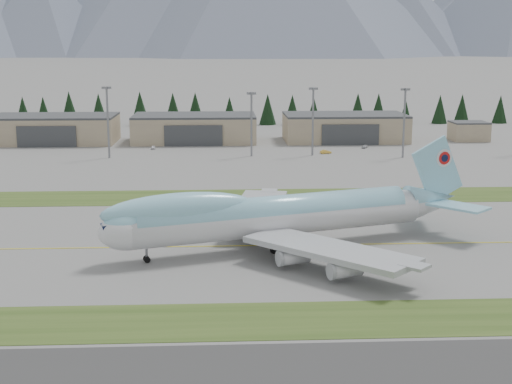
{
  "coord_description": "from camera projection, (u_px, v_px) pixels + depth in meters",
  "views": [
    {
      "loc": [
        -4.25,
        -132.54,
        38.42
      ],
      "look_at": [
        2.77,
        12.6,
        8.0
      ],
      "focal_mm": 50.0,
      "sensor_mm": 36.0,
      "label": 1
    }
  ],
  "objects": [
    {
      "name": "hangar_center",
      "position": [
        195.0,
        128.0,
        282.38
      ],
      "size": [
        48.0,
        26.6,
        10.8
      ],
      "color": "tan",
      "rests_on": "ground"
    },
    {
      "name": "floodlight_masts",
      "position": [
        319.0,
        110.0,
        243.62
      ],
      "size": [
        146.56,
        9.44,
        24.19
      ],
      "color": "slate",
      "rests_on": "ground"
    },
    {
      "name": "grass_strip_near",
      "position": [
        254.0,
        321.0,
        100.5
      ],
      "size": [
        400.0,
        14.0,
        0.08
      ],
      "primitive_type": "cube",
      "color": "#344C1B",
      "rests_on": "ground"
    },
    {
      "name": "ground",
      "position": [
        245.0,
        246.0,
        137.65
      ],
      "size": [
        7000.0,
        7000.0,
        0.0
      ],
      "primitive_type": "plane",
      "color": "#626260",
      "rests_on": "ground"
    },
    {
      "name": "conifer_belt",
      "position": [
        226.0,
        109.0,
        343.08
      ],
      "size": [
        273.6,
        15.64,
        16.05
      ],
      "color": "black",
      "rests_on": "ground"
    },
    {
      "name": "boeing_747_freighter",
      "position": [
        276.0,
        215.0,
        134.71
      ],
      "size": [
        75.76,
        62.56,
        20.05
      ],
      "rotation": [
        0.0,
        0.0,
        0.31
      ],
      "color": "silver",
      "rests_on": "ground"
    },
    {
      "name": "hangar_right",
      "position": [
        345.0,
        127.0,
        285.22
      ],
      "size": [
        48.0,
        26.6,
        10.8
      ],
      "color": "tan",
      "rests_on": "ground"
    },
    {
      "name": "service_vehicle_b",
      "position": [
        326.0,
        154.0,
        252.59
      ],
      "size": [
        4.27,
        2.37,
        1.33
      ],
      "primitive_type": "imported",
      "rotation": [
        0.0,
        0.0,
        1.82
      ],
      "color": "gold",
      "rests_on": "ground"
    },
    {
      "name": "service_vehicle_a",
      "position": [
        153.0,
        149.0,
        263.42
      ],
      "size": [
        1.49,
        3.61,
        1.23
      ],
      "primitive_type": "imported",
      "rotation": [
        0.0,
        0.0,
        -0.01
      ],
      "color": "white",
      "rests_on": "ground"
    },
    {
      "name": "hangar_left",
      "position": [
        54.0,
        129.0,
        279.78
      ],
      "size": [
        48.0,
        26.6,
        10.8
      ],
      "color": "tan",
      "rests_on": "ground"
    },
    {
      "name": "service_vehicle_c",
      "position": [
        364.0,
        148.0,
        265.83
      ],
      "size": [
        2.98,
        3.91,
        1.05
      ],
      "primitive_type": "imported",
      "rotation": [
        0.0,
        0.0,
        -0.47
      ],
      "color": "#A9AAAE",
      "rests_on": "ground"
    },
    {
      "name": "taxiway_line_main",
      "position": [
        245.0,
        246.0,
        137.65
      ],
      "size": [
        400.0,
        0.4,
        0.02
      ],
      "primitive_type": "cube",
      "color": "yellow",
      "rests_on": "ground"
    },
    {
      "name": "control_shed",
      "position": [
        469.0,
        131.0,
        286.06
      ],
      "size": [
        14.0,
        12.0,
        7.6
      ],
      "color": "tan",
      "rests_on": "ground"
    },
    {
      "name": "grass_strip_far",
      "position": [
        239.0,
        197.0,
        181.65
      ],
      "size": [
        400.0,
        18.0,
        0.08
      ],
      "primitive_type": "cube",
      "color": "#344C1B",
      "rests_on": "ground"
    }
  ]
}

